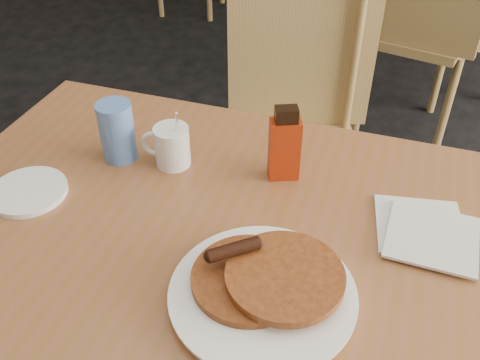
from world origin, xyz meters
The scene contains 9 objects.
main_table centered at (0.03, 0.00, 0.71)m, with size 1.41×1.03×0.75m.
chair_main_far centered at (0.03, 0.72, 0.59)m, with size 0.53×0.54×0.98m.
chair_neighbor_near centered at (0.43, 1.57, 0.61)m, with size 0.58×0.59×1.02m.
pancake_plate centered at (0.09, -0.12, 0.77)m, with size 0.30×0.30×0.07m.
coffee_mug centered at (-0.16, 0.20, 0.80)m, with size 0.11×0.07×0.14m.
syrup_bottle centered at (0.07, 0.20, 0.83)m, with size 0.07×0.06×0.16m.
napkin_stack centered at (0.36, 0.09, 0.76)m, with size 0.19×0.20×0.01m.
blue_tumbler centered at (-0.28, 0.19, 0.82)m, with size 0.07×0.07×0.13m, color #527CC0.
side_saucer centered at (-0.41, 0.03, 0.76)m, with size 0.15×0.15×0.01m, color white.
Camera 1 is at (0.18, -0.67, 1.44)m, focal length 40.00 mm.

